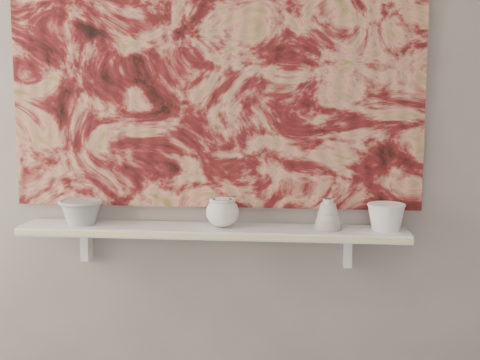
# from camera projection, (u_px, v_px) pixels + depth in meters

# --- Properties ---
(wall_back) EXTENTS (3.60, 0.00, 3.60)m
(wall_back) POSITION_uv_depth(u_px,v_px,m) (215.00, 109.00, 2.44)
(wall_back) COLOR slate
(wall_back) RESTS_ON floor
(shelf) EXTENTS (1.40, 0.18, 0.03)m
(shelf) POSITION_uv_depth(u_px,v_px,m) (212.00, 231.00, 2.41)
(shelf) COLOR white
(shelf) RESTS_ON wall_back
(shelf_stripe) EXTENTS (1.40, 0.01, 0.02)m
(shelf_stripe) POSITION_uv_depth(u_px,v_px,m) (208.00, 236.00, 2.32)
(shelf_stripe) COLOR beige
(shelf_stripe) RESTS_ON shelf
(bracket_left) EXTENTS (0.03, 0.06, 0.12)m
(bracket_left) POSITION_uv_depth(u_px,v_px,m) (87.00, 244.00, 2.53)
(bracket_left) COLOR white
(bracket_left) RESTS_ON wall_back
(bracket_right) EXTENTS (0.03, 0.06, 0.12)m
(bracket_right) POSITION_uv_depth(u_px,v_px,m) (347.00, 250.00, 2.43)
(bracket_right) COLOR white
(bracket_right) RESTS_ON wall_back
(painting) EXTENTS (1.50, 0.02, 1.10)m
(painting) POSITION_uv_depth(u_px,v_px,m) (214.00, 56.00, 2.40)
(painting) COLOR maroon
(painting) RESTS_ON wall_back
(house_motif) EXTENTS (0.09, 0.00, 0.08)m
(house_motif) POSITION_uv_depth(u_px,v_px,m) (338.00, 143.00, 2.39)
(house_motif) COLOR black
(house_motif) RESTS_ON painting
(bowl_grey) EXTENTS (0.20, 0.20, 0.09)m
(bowl_grey) POSITION_uv_depth(u_px,v_px,m) (81.00, 212.00, 2.45)
(bowl_grey) COLOR #959593
(bowl_grey) RESTS_ON shelf
(cup_cream) EXTENTS (0.12, 0.12, 0.11)m
(cup_cream) POSITION_uv_depth(u_px,v_px,m) (222.00, 212.00, 2.40)
(cup_cream) COLOR silver
(cup_cream) RESTS_ON shelf
(bell_vessel) EXTENTS (0.11, 0.11, 0.11)m
(bell_vessel) POSITION_uv_depth(u_px,v_px,m) (328.00, 214.00, 2.36)
(bell_vessel) COLOR beige
(bell_vessel) RESTS_ON shelf
(bowl_white) EXTENTS (0.15, 0.15, 0.10)m
(bowl_white) POSITION_uv_depth(u_px,v_px,m) (386.00, 217.00, 2.34)
(bowl_white) COLOR silver
(bowl_white) RESTS_ON shelf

